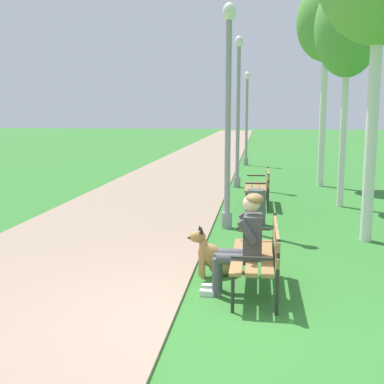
# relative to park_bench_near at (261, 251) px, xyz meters

# --- Properties ---
(ground_plane) EXTENTS (120.00, 120.00, 0.00)m
(ground_plane) POSITION_rel_park_bench_near_xyz_m (-0.52, -1.01, -0.51)
(ground_plane) COLOR #33752D
(paved_path) EXTENTS (3.73, 60.00, 0.04)m
(paved_path) POSITION_rel_park_bench_near_xyz_m (-2.77, 22.99, -0.49)
(paved_path) COLOR gray
(paved_path) RESTS_ON ground
(park_bench_near) EXTENTS (0.55, 1.50, 0.85)m
(park_bench_near) POSITION_rel_park_bench_near_xyz_m (0.00, 0.00, 0.00)
(park_bench_near) COLOR olive
(park_bench_near) RESTS_ON ground
(park_bench_mid) EXTENTS (0.55, 1.50, 0.85)m
(park_bench_mid) POSITION_rel_park_bench_near_xyz_m (-0.01, 5.71, 0.00)
(park_bench_mid) COLOR olive
(park_bench_mid) RESTS_ON ground
(person_seated_on_near_bench) EXTENTS (0.74, 0.49, 1.25)m
(person_seated_on_near_bench) POSITION_rel_park_bench_near_xyz_m (-0.21, -0.12, 0.17)
(person_seated_on_near_bench) COLOR #4C4C51
(person_seated_on_near_bench) RESTS_ON ground
(dog_shepherd) EXTENTS (0.80, 0.44, 0.71)m
(dog_shepherd) POSITION_rel_park_bench_near_xyz_m (-0.61, 0.52, -0.25)
(dog_shepherd) COLOR #B27F47
(dog_shepherd) RESTS_ON ground
(lamp_post_near) EXTENTS (0.24, 0.24, 4.12)m
(lamp_post_near) POSITION_rel_park_bench_near_xyz_m (-0.63, 3.35, 1.62)
(lamp_post_near) COLOR gray
(lamp_post_near) RESTS_ON ground
(lamp_post_mid) EXTENTS (0.24, 0.24, 4.31)m
(lamp_post_mid) POSITION_rel_park_bench_near_xyz_m (-0.68, 8.56, 1.72)
(lamp_post_mid) COLOR gray
(lamp_post_mid) RESTS_ON ground
(lamp_post_far) EXTENTS (0.24, 0.24, 3.81)m
(lamp_post_far) POSITION_rel_park_bench_near_xyz_m (-0.59, 14.73, 1.46)
(lamp_post_far) COLOR gray
(lamp_post_far) RESTS_ON ground
(birch_tree_third) EXTENTS (1.48, 1.40, 5.15)m
(birch_tree_third) POSITION_rel_park_bench_near_xyz_m (1.85, 5.88, 3.50)
(birch_tree_third) COLOR silver
(birch_tree_third) RESTS_ON ground
(birch_tree_fourth) EXTENTS (1.70, 1.57, 5.83)m
(birch_tree_fourth) POSITION_rel_park_bench_near_xyz_m (1.78, 9.13, 4.14)
(birch_tree_fourth) COLOR silver
(birch_tree_fourth) RESTS_ON ground
(litter_bin) EXTENTS (0.36, 0.36, 0.70)m
(litter_bin) POSITION_rel_park_bench_near_xyz_m (-0.08, 3.68, -0.16)
(litter_bin) COLOR #515156
(litter_bin) RESTS_ON ground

